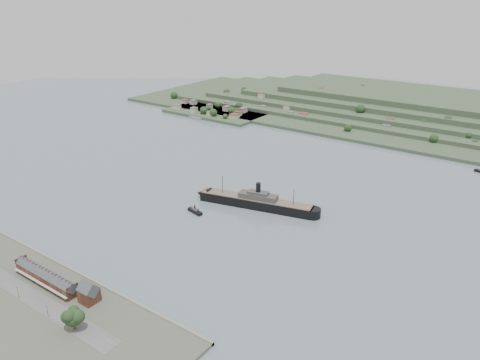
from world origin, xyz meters
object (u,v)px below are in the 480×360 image
Objects in this scene: gabled_building at (89,293)px; fig_tree at (72,317)px; terrace_row at (46,277)px; steamship at (253,201)px; tugboat at (195,211)px.

gabled_building is 25.44m from fig_tree.
terrace_row is 0.49× the size of steamship.
tugboat is (-32.90, -38.60, -3.33)m from steamship.
gabled_building is at bearing -90.95° from steamship.
fig_tree reaches higher than tugboat.
tugboat is at bearing -130.44° from steamship.
fig_tree is at bearing -56.56° from gabled_building.
tugboat is at bearing 86.86° from terrace_row.
steamship is at bearing 93.34° from fig_tree.
tugboat is (7.41, 135.19, -5.09)m from terrace_row.
terrace_row is 3.93× the size of fig_tree.
terrace_row is 178.41m from steamship.
steamship is at bearing 76.94° from terrace_row.
terrace_row is 135.48m from tugboat.
terrace_row is 3.95× the size of gabled_building.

